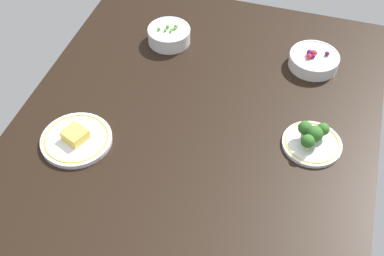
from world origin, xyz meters
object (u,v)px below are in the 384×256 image
plate_broccoli (312,139)px  plate_cheese (76,139)px  bowl_berries (314,60)px  bowl_peas (169,35)px

plate_broccoli → plate_cheese: (19.19, -67.38, -1.27)cm
bowl_berries → bowl_peas: bowl_peas is taller
bowl_berries → plate_cheese: bearing=-48.6°
plate_cheese → bowl_peas: size_ratio=1.39×
bowl_berries → bowl_peas: 51.67cm
plate_cheese → bowl_peas: 54.69cm
plate_broccoli → bowl_peas: 65.82cm
bowl_peas → plate_broccoli: bearing=58.6°
plate_broccoli → plate_cheese: bearing=-74.1°
plate_broccoli → bowl_berries: 36.43cm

